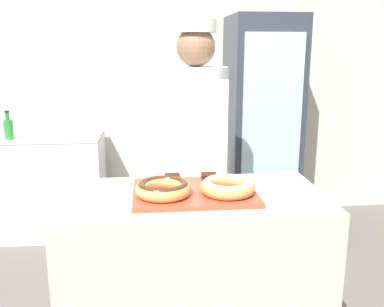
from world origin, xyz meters
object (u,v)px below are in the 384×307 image
(serving_tray, at_px, (194,192))
(baker_person, at_px, (196,158))
(donut_chocolate_glaze, at_px, (163,188))
(brownie_back_right, at_px, (209,177))
(beverage_fridge, at_px, (261,125))
(bottle_green, at_px, (8,128))
(brownie_back_left, at_px, (173,178))
(donut_light_glaze, at_px, (228,186))
(chest_freezer, at_px, (45,184))

(serving_tray, xyz_separation_m, baker_person, (0.08, 0.64, 0.01))
(donut_chocolate_glaze, xyz_separation_m, brownie_back_right, (0.25, 0.22, -0.02))
(brownie_back_right, distance_m, beverage_fridge, 1.73)
(beverage_fridge, distance_m, bottle_green, 2.13)
(serving_tray, height_order, beverage_fridge, beverage_fridge)
(brownie_back_left, relative_size, bottle_green, 0.32)
(brownie_back_right, xyz_separation_m, beverage_fridge, (0.69, 1.58, -0.01))
(brownie_back_right, relative_size, beverage_fridge, 0.04)
(serving_tray, bearing_deg, brownie_back_right, 58.49)
(beverage_fridge, relative_size, bottle_green, 8.00)
(serving_tray, xyz_separation_m, donut_light_glaze, (0.15, -0.07, 0.05))
(serving_tray, bearing_deg, brownie_back_left, 121.51)
(brownie_back_right, bearing_deg, chest_freezer, 127.70)
(baker_person, height_order, chest_freezer, baker_person)
(bottle_green, bearing_deg, serving_tray, -49.94)
(donut_chocolate_glaze, height_order, bottle_green, bottle_green)
(baker_person, bearing_deg, bottle_green, 146.01)
(donut_chocolate_glaze, xyz_separation_m, baker_person, (0.23, 0.71, -0.04))
(donut_chocolate_glaze, height_order, brownie_back_left, donut_chocolate_glaze)
(brownie_back_left, distance_m, bottle_green, 1.91)
(donut_light_glaze, height_order, baker_person, baker_person)
(bottle_green, bearing_deg, donut_chocolate_glaze, -54.35)
(bottle_green, bearing_deg, beverage_fridge, 3.73)
(serving_tray, xyz_separation_m, beverage_fridge, (0.79, 1.74, 0.01))
(baker_person, bearing_deg, brownie_back_right, -88.05)
(donut_chocolate_glaze, xyz_separation_m, brownie_back_left, (0.06, 0.22, -0.02))
(donut_light_glaze, distance_m, brownie_back_right, 0.23)
(donut_light_glaze, bearing_deg, baker_person, 95.83)
(brownie_back_left, xyz_separation_m, baker_person, (0.17, 0.48, -0.02))
(baker_person, bearing_deg, serving_tray, -97.00)
(donut_light_glaze, distance_m, chest_freezer, 2.28)
(brownie_back_left, relative_size, chest_freezer, 0.07)
(brownie_back_right, distance_m, baker_person, 0.49)
(chest_freezer, bearing_deg, serving_tray, -56.98)
(donut_light_glaze, height_order, beverage_fridge, beverage_fridge)
(brownie_back_right, bearing_deg, serving_tray, -121.51)
(brownie_back_left, bearing_deg, baker_person, 70.31)
(brownie_back_right, xyz_separation_m, chest_freezer, (-1.23, 1.59, -0.51))
(brownie_back_right, height_order, beverage_fridge, beverage_fridge)
(donut_chocolate_glaze, bearing_deg, beverage_fridge, 62.57)
(brownie_back_left, height_order, chest_freezer, brownie_back_left)
(serving_tray, height_order, baker_person, baker_person)
(donut_chocolate_glaze, relative_size, brownie_back_left, 3.42)
(baker_person, bearing_deg, donut_light_glaze, -84.17)
(brownie_back_left, xyz_separation_m, bottle_green, (-1.25, 1.44, 0.02))
(serving_tray, bearing_deg, chest_freezer, 123.02)
(brownie_back_right, relative_size, bottle_green, 0.32)
(baker_person, relative_size, beverage_fridge, 0.94)
(serving_tray, height_order, brownie_back_right, brownie_back_right)
(donut_light_glaze, height_order, bottle_green, bottle_green)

